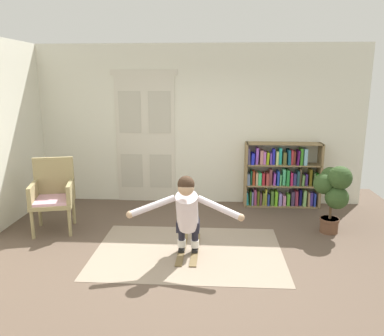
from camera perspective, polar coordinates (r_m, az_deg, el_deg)
ground_plane at (r=4.91m, az=-0.41°, el=-14.32°), size 7.20×7.20×0.00m
back_wall at (r=7.00m, az=1.04°, el=6.46°), size 6.00×0.10×2.90m
double_door at (r=7.09m, az=-7.04°, el=4.65°), size 1.22×0.05×2.45m
rug at (r=5.22m, az=-0.55°, el=-12.51°), size 2.52×1.72×0.01m
bookshelf at (r=7.06m, az=13.18°, el=-1.37°), size 1.36×0.30×1.17m
wicker_chair at (r=6.16m, az=-20.25°, el=-3.56°), size 0.73×0.73×1.10m
potted_plant at (r=6.00m, az=20.54°, el=-3.10°), size 0.53×0.49×1.04m
skis_pair at (r=5.25m, az=-0.52°, el=-12.18°), size 0.28×0.91×0.07m
person_skier at (r=4.81m, az=-0.75°, el=-6.44°), size 1.41×0.63×1.06m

